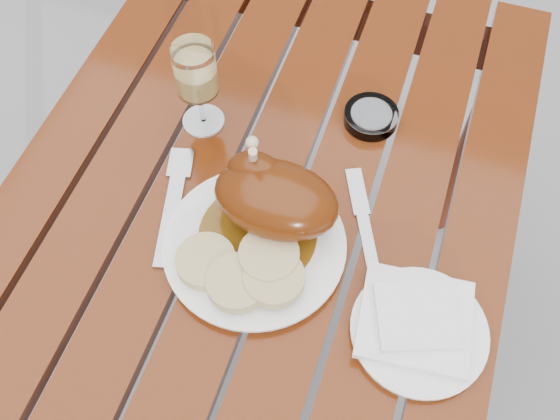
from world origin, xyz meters
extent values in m
plane|color=slate|center=(0.00, 0.00, 0.00)|extent=(60.00, 60.00, 0.00)
cube|color=#6B2A0C|center=(0.00, 0.00, 0.38)|extent=(0.80, 1.20, 0.75)
cylinder|color=white|center=(0.03, -0.07, 0.76)|extent=(0.29, 0.29, 0.02)
cylinder|color=#613B0B|center=(0.03, -0.06, 0.77)|extent=(0.18, 0.18, 0.00)
ellipsoid|color=#5E2507|center=(0.04, -0.02, 0.82)|extent=(0.19, 0.13, 0.09)
ellipsoid|color=#5E2507|center=(0.00, 0.01, 0.83)|extent=(0.09, 0.06, 0.07)
cylinder|color=#C6B28C|center=(0.00, 0.01, 0.85)|extent=(0.03, 0.04, 0.10)
cylinder|color=tan|center=(-0.03, -0.13, 0.78)|extent=(0.09, 0.09, 0.02)
cylinder|color=tan|center=(0.03, -0.14, 0.78)|extent=(0.09, 0.09, 0.02)
cylinder|color=tan|center=(0.08, -0.12, 0.79)|extent=(0.09, 0.09, 0.02)
cylinder|color=tan|center=(0.06, -0.09, 0.79)|extent=(0.09, 0.09, 0.02)
cylinder|color=#E6C268|center=(-0.14, 0.13, 0.83)|extent=(0.07, 0.07, 0.17)
cylinder|color=white|center=(0.29, -0.12, 0.76)|extent=(0.21, 0.21, 0.02)
cube|color=white|center=(0.28, -0.11, 0.77)|extent=(0.17, 0.16, 0.01)
cylinder|color=#B2B7BC|center=(0.13, 0.23, 0.76)|extent=(0.10, 0.10, 0.02)
cube|color=gray|center=(-0.12, -0.05, 0.75)|extent=(0.07, 0.20, 0.01)
cube|color=gray|center=(0.19, 0.00, 0.75)|extent=(0.10, 0.18, 0.01)
camera|label=1|loc=(0.20, -0.47, 1.59)|focal=40.00mm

